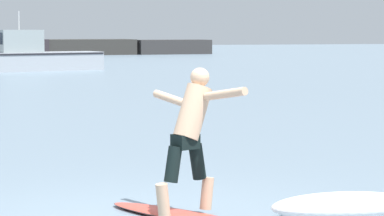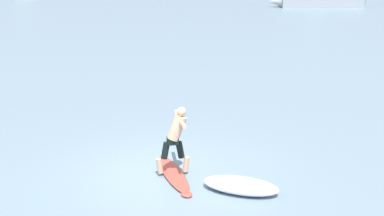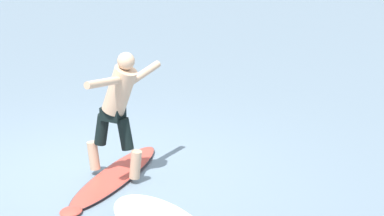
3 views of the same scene
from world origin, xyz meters
TOP-DOWN VIEW (x-y plane):
  - ground_plane at (0.00, 0.00)m, footprint 200.00×200.00m
  - surfboard at (0.31, -0.06)m, footprint 1.55×2.21m
  - surfer at (0.37, 0.01)m, footprint 0.90×1.42m
  - wave_foam_at_tail at (1.97, -0.50)m, footprint 1.73×0.88m

SIDE VIEW (x-z plane):
  - ground_plane at x=0.00m, z-range 0.00..0.00m
  - surfboard at x=0.31m, z-range -0.07..0.13m
  - wave_foam_at_tail at x=1.97m, z-range 0.00..0.29m
  - surfer at x=0.37m, z-range 0.20..1.77m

